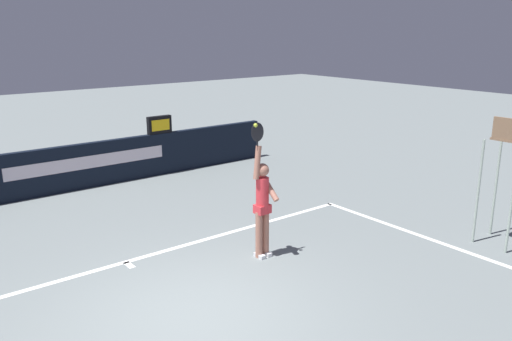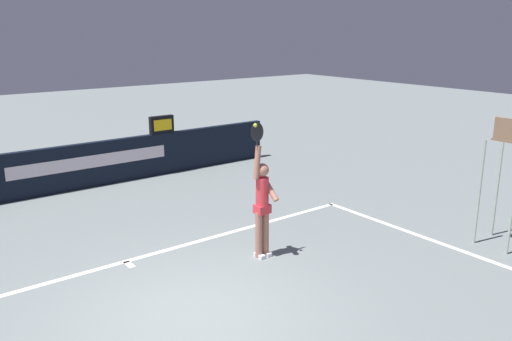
{
  "view_description": "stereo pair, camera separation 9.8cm",
  "coord_description": "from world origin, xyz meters",
  "views": [
    {
      "loc": [
        -3.52,
        -6.02,
        4.09
      ],
      "look_at": [
        2.18,
        1.27,
        1.58
      ],
      "focal_mm": 36.92,
      "sensor_mm": 36.0,
      "label": 1
    },
    {
      "loc": [
        -3.44,
        -6.08,
        4.09
      ],
      "look_at": [
        2.18,
        1.27,
        1.58
      ],
      "focal_mm": 36.92,
      "sensor_mm": 36.0,
      "label": 2
    }
  ],
  "objects": [
    {
      "name": "tennis_ball",
      "position": [
        1.91,
        0.94,
        2.49
      ],
      "size": [
        0.07,
        0.07,
        0.07
      ],
      "color": "#CEE23A"
    },
    {
      "name": "speed_display",
      "position": [
        3.37,
        7.24,
        1.44
      ],
      "size": [
        0.71,
        0.16,
        0.5
      ],
      "color": "black",
      "rests_on": "back_wall"
    },
    {
      "name": "ground_plane",
      "position": [
        0.0,
        0.0,
        0.0
      ],
      "size": [
        60.0,
        60.0,
        0.0
      ],
      "primitive_type": "plane",
      "color": "slate"
    },
    {
      "name": "umpire_chair",
      "position": [
        6.1,
        -1.38,
        1.58
      ],
      "size": [
        0.71,
        0.71,
        2.51
      ],
      "color": "#ACBCAE",
      "rests_on": "ground"
    },
    {
      "name": "court_lines",
      "position": [
        0.0,
        -0.62,
        0.0
      ],
      "size": [
        10.66,
        6.04,
        0.0
      ],
      "color": "white",
      "rests_on": "ground"
    },
    {
      "name": "tennis_player",
      "position": [
        2.11,
        1.0,
        1.06
      ],
      "size": [
        0.46,
        0.46,
        2.54
      ],
      "color": "#A96D5A",
      "rests_on": "ground"
    },
    {
      "name": "back_wall",
      "position": [
        0.0,
        7.24,
        0.6
      ],
      "size": [
        13.68,
        0.19,
        1.19
      ],
      "color": "black",
      "rests_on": "ground"
    }
  ]
}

